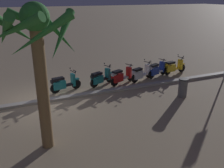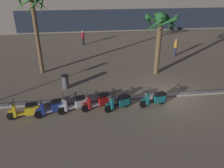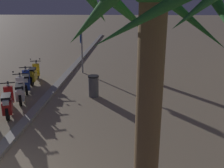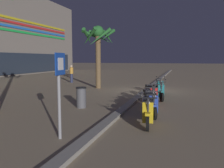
% 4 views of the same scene
% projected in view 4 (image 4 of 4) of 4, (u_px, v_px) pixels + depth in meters
% --- Properties ---
extents(ground_plane, '(200.00, 200.00, 0.00)m').
position_uv_depth(ground_plane, '(146.00, 91.00, 16.35)').
color(ground_plane, '#9E896B').
extents(curb_strip, '(60.00, 0.36, 0.12)m').
position_uv_depth(curb_strip, '(147.00, 90.00, 16.32)').
color(curb_strip, gray).
rests_on(curb_strip, ground).
extents(scooter_yellow_mid_rear, '(1.78, 0.60, 1.17)m').
position_uv_depth(scooter_yellow_mid_rear, '(148.00, 111.00, 7.95)').
color(scooter_yellow_mid_rear, black).
rests_on(scooter_yellow_mid_rear, ground).
extents(scooter_blue_mid_front, '(1.66, 0.83, 1.04)m').
position_uv_depth(scooter_blue_mid_front, '(150.00, 104.00, 9.27)').
color(scooter_blue_mid_front, black).
rests_on(scooter_blue_mid_front, ground).
extents(scooter_white_lead_nearest, '(1.74, 0.86, 1.17)m').
position_uv_depth(scooter_white_lead_nearest, '(149.00, 99.00, 10.52)').
color(scooter_white_lead_nearest, black).
rests_on(scooter_white_lead_nearest, ground).
extents(scooter_red_gap_after_mid, '(1.77, 0.88, 1.04)m').
position_uv_depth(scooter_red_gap_after_mid, '(151.00, 94.00, 11.81)').
color(scooter_red_gap_after_mid, black).
rests_on(scooter_red_gap_after_mid, ground).
extents(scooter_teal_far_back, '(1.63, 0.85, 1.17)m').
position_uv_depth(scooter_teal_far_back, '(158.00, 92.00, 12.84)').
color(scooter_teal_far_back, black).
rests_on(scooter_teal_far_back, ground).
extents(scooter_teal_last_in_row, '(1.72, 0.66, 1.17)m').
position_uv_depth(scooter_teal_last_in_row, '(159.00, 87.00, 14.90)').
color(scooter_teal_last_in_row, black).
rests_on(scooter_teal_last_in_row, ground).
extents(crossing_sign, '(0.60, 0.14, 2.40)m').
position_uv_depth(crossing_sign, '(59.00, 86.00, 6.40)').
color(crossing_sign, '#939399').
rests_on(crossing_sign, ground).
extents(palm_tree_mid_walkway, '(2.63, 2.68, 4.70)m').
position_uv_depth(palm_tree_mid_walkway, '(98.00, 42.00, 17.49)').
color(palm_tree_mid_walkway, brown).
rests_on(palm_tree_mid_walkway, ground).
extents(pedestrian_window_shopping, '(0.34, 0.34, 1.65)m').
position_uv_depth(pedestrian_window_shopping, '(71.00, 73.00, 21.80)').
color(pedestrian_window_shopping, '#2D3351').
rests_on(pedestrian_window_shopping, ground).
extents(litter_bin, '(0.48, 0.48, 0.95)m').
position_uv_depth(litter_bin, '(81.00, 97.00, 10.66)').
color(litter_bin, '#56565B').
rests_on(litter_bin, ground).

